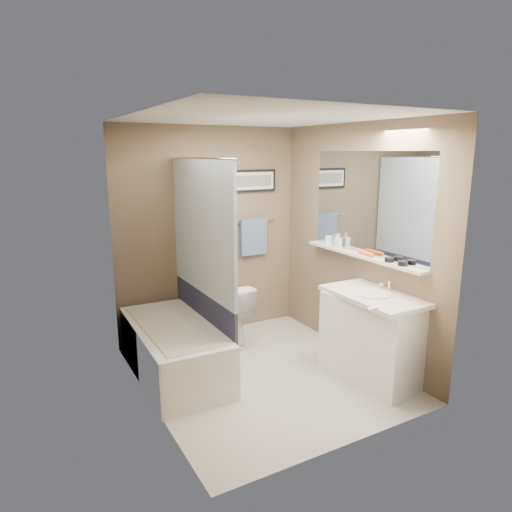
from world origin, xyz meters
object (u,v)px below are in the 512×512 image
toilet (225,314)px  vanity (372,339)px  hair_brush_front (366,253)px  soap_bottle (338,241)px  bathtub (174,350)px  candle_bowl_near (403,263)px  candle_bowl_far (389,260)px  glass_jar (329,240)px

toilet → vanity: vanity is taller
hair_brush_front → soap_bottle: size_ratio=1.46×
bathtub → candle_bowl_near: bearing=-30.7°
candle_bowl_near → bathtub: bearing=147.8°
toilet → vanity: 1.66m
toilet → hair_brush_front: bearing=124.0°
vanity → candle_bowl_far: 0.76m
bathtub → soap_bottle: 2.03m
candle_bowl_near → hair_brush_front: (0.00, 0.47, 0.00)m
bathtub → hair_brush_front: hair_brush_front is taller
candle_bowl_far → glass_jar: (0.00, 0.91, 0.03)m
vanity → soap_bottle: size_ratio=5.97×
bathtub → glass_jar: glass_jar is taller
vanity → hair_brush_front: bearing=53.9°
hair_brush_front → toilet: bearing=133.8°
bathtub → soap_bottle: size_ratio=9.95×
vanity → hair_brush_front: hair_brush_front is taller
toilet → vanity: size_ratio=0.77×
vanity → glass_jar: glass_jar is taller
candle_bowl_far → bathtub: bearing=151.7°
bathtub → glass_jar: 2.01m
toilet → candle_bowl_far: candle_bowl_far is taller
toilet → vanity: bearing=111.2°
hair_brush_front → soap_bottle: (0.00, 0.44, 0.05)m
candle_bowl_near → glass_jar: glass_jar is taller
toilet → candle_bowl_near: 2.03m
toilet → glass_jar: glass_jar is taller
candle_bowl_far → hair_brush_front: size_ratio=0.41×
candle_bowl_near → hair_brush_front: size_ratio=0.41×
bathtub → toilet: (0.75, 0.43, 0.10)m
toilet → candle_bowl_far: (1.04, -1.39, 0.79)m
glass_jar → soap_bottle: bearing=-90.0°
bathtub → soap_bottle: (1.79, -0.21, 0.94)m
bathtub → soap_bottle: bearing=-5.1°
hair_brush_front → glass_jar: glass_jar is taller
bathtub → candle_bowl_far: bearing=-26.8°
bathtub → vanity: (1.60, -0.99, 0.15)m
glass_jar → candle_bowl_near: bearing=-90.0°
candle_bowl_far → soap_bottle: 0.76m
candle_bowl_near → soap_bottle: bearing=90.0°
glass_jar → soap_bottle: size_ratio=0.66×
glass_jar → bathtub: bearing=178.2°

